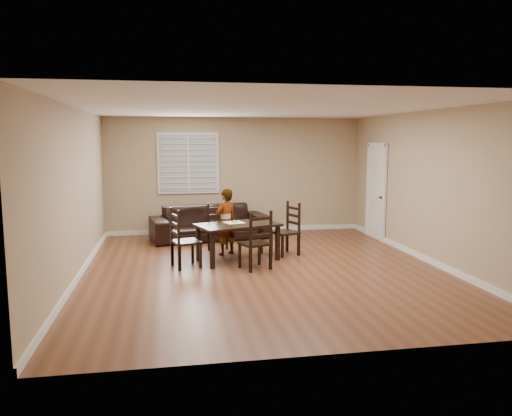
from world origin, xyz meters
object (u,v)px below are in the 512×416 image
(chair_left, at_px, (179,241))
(chair_near, at_px, (218,229))
(dining_table, at_px, (238,229))
(chair_far, at_px, (259,244))
(sofa, at_px, (209,223))
(donut, at_px, (235,221))
(chair_right, at_px, (290,231))
(child, at_px, (226,222))

(chair_left, bearing_deg, chair_near, -49.92)
(dining_table, bearing_deg, chair_far, -89.52)
(chair_near, height_order, chair_left, chair_left)
(sofa, bearing_deg, donut, -90.65)
(chair_right, height_order, donut, chair_right)
(child, bearing_deg, donut, 78.14)
(donut, xyz_separation_m, sofa, (-0.32, 1.92, -0.33))
(chair_near, height_order, donut, chair_near)
(donut, bearing_deg, chair_far, -72.66)
(dining_table, relative_size, chair_far, 1.61)
(chair_near, bearing_deg, donut, -80.41)
(chair_right, distance_m, child, 1.24)
(child, bearing_deg, dining_table, 75.28)
(chair_far, distance_m, chair_left, 1.37)
(donut, bearing_deg, chair_near, 107.95)
(chair_right, bearing_deg, child, -117.18)
(dining_table, bearing_deg, sofa, 81.49)
(dining_table, relative_size, chair_left, 1.58)
(dining_table, height_order, child, child)
(donut, distance_m, sofa, 1.97)
(dining_table, xyz_separation_m, donut, (-0.03, 0.16, 0.11))
(sofa, bearing_deg, dining_table, -90.47)
(chair_far, relative_size, donut, 9.85)
(chair_left, bearing_deg, child, -63.98)
(chair_near, distance_m, donut, 0.81)
(dining_table, height_order, chair_right, chair_right)
(dining_table, relative_size, chair_right, 1.61)
(donut, bearing_deg, chair_left, -153.93)
(chair_far, height_order, donut, chair_far)
(dining_table, height_order, chair_far, chair_far)
(chair_right, bearing_deg, dining_table, -91.98)
(chair_left, bearing_deg, sofa, -33.47)
(dining_table, relative_size, chair_near, 1.72)
(chair_left, distance_m, donut, 1.17)
(dining_table, distance_m, child, 0.53)
(chair_near, bearing_deg, child, -83.07)
(donut, relative_size, sofa, 0.04)
(chair_near, relative_size, sofa, 0.37)
(child, distance_m, sofa, 1.61)
(donut, bearing_deg, sofa, 99.35)
(chair_far, height_order, child, child)
(dining_table, distance_m, sofa, 2.12)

